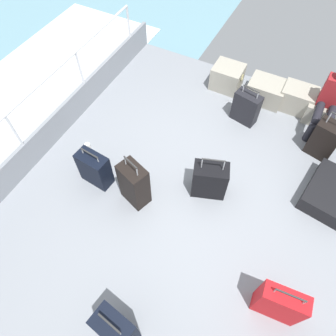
{
  "coord_description": "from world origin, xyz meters",
  "views": [
    {
      "loc": [
        0.76,
        -2.11,
        3.73
      ],
      "look_at": [
        -0.32,
        -0.02,
        0.25
      ],
      "focal_mm": 33.28,
      "sensor_mm": 36.0,
      "label": 1
    }
  ],
  "objects_px": {
    "cargo_crate_0": "(227,77)",
    "suitcase_0": "(210,180)",
    "cargo_crate_2": "(297,99)",
    "suitcase_7": "(246,108)",
    "passenger_seated": "(331,100)",
    "suitcase_1": "(95,169)",
    "suitcase_6": "(279,304)",
    "suitcase_4": "(330,193)",
    "cargo_crate_1": "(266,91)",
    "suitcase_3": "(325,140)",
    "paper_cup": "(88,146)",
    "suitcase_5": "(116,330)",
    "suitcase_2": "(134,184)",
    "cargo_crate_3": "(323,110)"
  },
  "relations": [
    {
      "from": "suitcase_2",
      "to": "suitcase_6",
      "type": "xyz_separation_m",
      "value": [
        2.04,
        -0.53,
        -0.04
      ]
    },
    {
      "from": "cargo_crate_2",
      "to": "suitcase_7",
      "type": "relative_size",
      "value": 0.85
    },
    {
      "from": "cargo_crate_0",
      "to": "cargo_crate_2",
      "type": "relative_size",
      "value": 0.94
    },
    {
      "from": "cargo_crate_2",
      "to": "suitcase_2",
      "type": "height_order",
      "value": "suitcase_2"
    },
    {
      "from": "suitcase_1",
      "to": "suitcase_5",
      "type": "distance_m",
      "value": 2.0
    },
    {
      "from": "suitcase_3",
      "to": "cargo_crate_0",
      "type": "bearing_deg",
      "value": 157.53
    },
    {
      "from": "suitcase_4",
      "to": "paper_cup",
      "type": "xyz_separation_m",
      "value": [
        -3.38,
        -0.8,
        -0.07
      ]
    },
    {
      "from": "suitcase_1",
      "to": "suitcase_4",
      "type": "distance_m",
      "value": 3.16
    },
    {
      "from": "cargo_crate_1",
      "to": "passenger_seated",
      "type": "xyz_separation_m",
      "value": [
        0.94,
        -0.19,
        0.36
      ]
    },
    {
      "from": "suitcase_2",
      "to": "suitcase_7",
      "type": "relative_size",
      "value": 1.28
    },
    {
      "from": "suitcase_4",
      "to": "suitcase_7",
      "type": "relative_size",
      "value": 1.36
    },
    {
      "from": "cargo_crate_3",
      "to": "suitcase_4",
      "type": "bearing_deg",
      "value": -73.98
    },
    {
      "from": "passenger_seated",
      "to": "suitcase_4",
      "type": "relative_size",
      "value": 1.18
    },
    {
      "from": "suitcase_6",
      "to": "paper_cup",
      "type": "distance_m",
      "value": 3.26
    },
    {
      "from": "cargo_crate_0",
      "to": "cargo_crate_2",
      "type": "bearing_deg",
      "value": 1.88
    },
    {
      "from": "cargo_crate_2",
      "to": "passenger_seated",
      "type": "height_order",
      "value": "passenger_seated"
    },
    {
      "from": "cargo_crate_0",
      "to": "suitcase_4",
      "type": "relative_size",
      "value": 0.59
    },
    {
      "from": "passenger_seated",
      "to": "suitcase_1",
      "type": "distance_m",
      "value": 3.52
    },
    {
      "from": "cargo_crate_1",
      "to": "suitcase_6",
      "type": "relative_size",
      "value": 0.9
    },
    {
      "from": "suitcase_1",
      "to": "cargo_crate_1",
      "type": "bearing_deg",
      "value": 59.12
    },
    {
      "from": "cargo_crate_2",
      "to": "suitcase_7",
      "type": "xyz_separation_m",
      "value": [
        -0.66,
        -0.65,
        0.07
      ]
    },
    {
      "from": "cargo_crate_3",
      "to": "suitcase_4",
      "type": "height_order",
      "value": "cargo_crate_3"
    },
    {
      "from": "suitcase_4",
      "to": "suitcase_6",
      "type": "distance_m",
      "value": 1.75
    },
    {
      "from": "cargo_crate_2",
      "to": "paper_cup",
      "type": "relative_size",
      "value": 5.56
    },
    {
      "from": "suitcase_6",
      "to": "suitcase_7",
      "type": "bearing_deg",
      "value": 115.99
    },
    {
      "from": "cargo_crate_2",
      "to": "passenger_seated",
      "type": "bearing_deg",
      "value": -27.09
    },
    {
      "from": "passenger_seated",
      "to": "paper_cup",
      "type": "relative_size",
      "value": 10.48
    },
    {
      "from": "cargo_crate_2",
      "to": "suitcase_3",
      "type": "distance_m",
      "value": 0.95
    },
    {
      "from": "suitcase_4",
      "to": "suitcase_1",
      "type": "bearing_deg",
      "value": -157.91
    },
    {
      "from": "suitcase_2",
      "to": "suitcase_3",
      "type": "relative_size",
      "value": 1.08
    },
    {
      "from": "suitcase_1",
      "to": "cargo_crate_2",
      "type": "bearing_deg",
      "value": 52.11
    },
    {
      "from": "suitcase_6",
      "to": "suitcase_7",
      "type": "height_order",
      "value": "suitcase_6"
    },
    {
      "from": "paper_cup",
      "to": "passenger_seated",
      "type": "bearing_deg",
      "value": 34.83
    },
    {
      "from": "suitcase_0",
      "to": "suitcase_7",
      "type": "distance_m",
      "value": 1.49
    },
    {
      "from": "suitcase_0",
      "to": "passenger_seated",
      "type": "bearing_deg",
      "value": 60.68
    },
    {
      "from": "cargo_crate_3",
      "to": "suitcase_7",
      "type": "distance_m",
      "value": 1.25
    },
    {
      "from": "cargo_crate_2",
      "to": "suitcase_2",
      "type": "xyz_separation_m",
      "value": [
        -1.46,
        -2.68,
        0.15
      ]
    },
    {
      "from": "cargo_crate_1",
      "to": "cargo_crate_0",
      "type": "bearing_deg",
      "value": -179.67
    },
    {
      "from": "cargo_crate_0",
      "to": "suitcase_0",
      "type": "distance_m",
      "value": 2.17
    },
    {
      "from": "cargo_crate_0",
      "to": "passenger_seated",
      "type": "relative_size",
      "value": 0.5
    },
    {
      "from": "cargo_crate_2",
      "to": "cargo_crate_3",
      "type": "distance_m",
      "value": 0.44
    },
    {
      "from": "suitcase_0",
      "to": "suitcase_5",
      "type": "xyz_separation_m",
      "value": [
        -0.13,
        -2.04,
        0.06
      ]
    },
    {
      "from": "paper_cup",
      "to": "suitcase_1",
      "type": "bearing_deg",
      "value": -40.93
    },
    {
      "from": "cargo_crate_1",
      "to": "cargo_crate_2",
      "type": "height_order",
      "value": "cargo_crate_2"
    },
    {
      "from": "suitcase_7",
      "to": "suitcase_6",
      "type": "bearing_deg",
      "value": -64.01
    },
    {
      "from": "suitcase_0",
      "to": "cargo_crate_1",
      "type": "bearing_deg",
      "value": 86.23
    },
    {
      "from": "suitcase_4",
      "to": "cargo_crate_1",
      "type": "bearing_deg",
      "value": 132.92
    },
    {
      "from": "suitcase_7",
      "to": "cargo_crate_3",
      "type": "bearing_deg",
      "value": 28.93
    },
    {
      "from": "cargo_crate_3",
      "to": "suitcase_7",
      "type": "xyz_separation_m",
      "value": [
        -1.09,
        -0.6,
        0.09
      ]
    },
    {
      "from": "suitcase_3",
      "to": "paper_cup",
      "type": "height_order",
      "value": "suitcase_3"
    }
  ]
}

